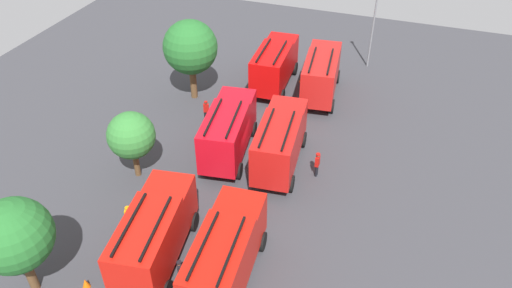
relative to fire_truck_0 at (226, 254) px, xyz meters
name	(u,v)px	position (x,y,z in m)	size (l,w,h in m)	color
ground_plane	(256,160)	(10.11, 1.98, -2.15)	(56.58, 56.58, 0.00)	#38383D
fire_truck_0	(226,254)	(0.00, 0.00, 0.00)	(7.37, 3.22, 3.88)	red
fire_truck_1	(280,140)	(10.07, 0.28, 0.00)	(7.41, 3.35, 3.88)	red
fire_truck_2	(321,73)	(19.97, -0.13, 0.00)	(7.44, 3.43, 3.88)	red
fire_truck_3	(155,233)	(0.04, 4.05, 0.00)	(7.48, 3.62, 3.88)	red
fire_truck_4	(228,130)	(10.08, 3.96, 0.00)	(7.48, 3.59, 3.88)	red
fire_truck_5	(275,64)	(20.21, 3.91, 0.00)	(7.33, 3.09, 3.88)	red
firefighter_0	(206,110)	(13.55, 7.24, -1.22)	(0.39, 0.48, 1.68)	black
firefighter_1	(180,271)	(-0.92, 2.20, -1.22)	(0.48, 0.42, 1.67)	black
firefighter_2	(129,217)	(1.50, 6.65, -1.12)	(0.38, 0.48, 1.82)	black
firefighter_3	(231,201)	(4.90, 1.70, -1.26)	(0.48, 0.46, 1.61)	black
firefighter_4	(317,163)	(9.96, -2.34, -1.14)	(0.43, 0.29, 1.80)	black
tree_0	(14,236)	(-3.72, 9.23, 1.75)	(3.74, 3.74, 5.80)	brown
tree_1	(131,136)	(6.04, 8.89, 1.04)	(3.07, 3.07, 4.75)	brown
tree_2	(190,47)	(16.38, 9.63, 2.31)	(4.28, 4.28, 6.63)	brown
traffic_cone_0	(86,283)	(-2.80, 6.77, -1.86)	(0.42, 0.42, 0.59)	#F2600C
traffic_cone_1	(302,78)	(21.77, 1.86, -1.80)	(0.49, 0.49, 0.71)	#F2600C
lamppost	(373,25)	(26.64, -3.03, 1.86)	(0.36, 0.36, 6.89)	slate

